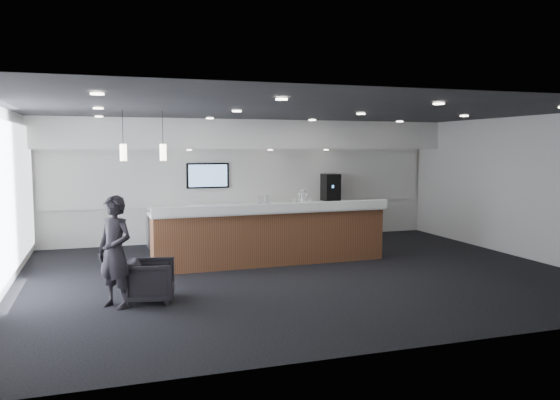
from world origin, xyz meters
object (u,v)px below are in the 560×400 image
object	(u,v)px
service_counter	(271,235)
lounge_guest	(115,252)
coffee_machine	(331,187)
armchair	(151,281)

from	to	relation	value
service_counter	lounge_guest	size ratio (longest dim) A/B	2.92
coffee_machine	lounge_guest	size ratio (longest dim) A/B	0.43
service_counter	armchair	world-z (taller)	service_counter
coffee_machine	lounge_guest	xyz separation A→B (m)	(-5.53, -4.91, -0.48)
service_counter	coffee_machine	size ratio (longest dim) A/B	6.83
coffee_machine	armchair	distance (m)	6.97
coffee_machine	service_counter	bearing A→B (deg)	-131.44
service_counter	coffee_machine	world-z (taller)	coffee_machine
service_counter	lounge_guest	xyz separation A→B (m)	(-3.06, -2.17, 0.25)
service_counter	lounge_guest	distance (m)	3.75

